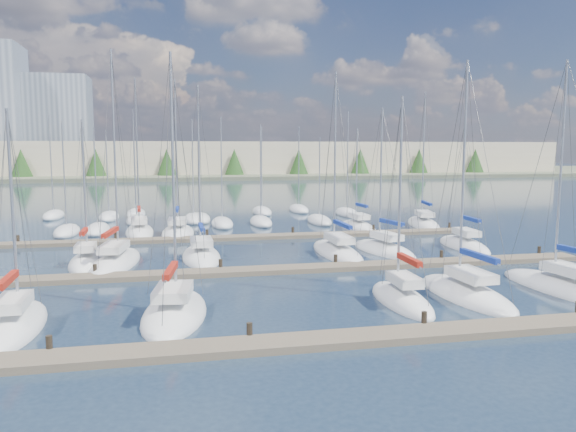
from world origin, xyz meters
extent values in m
plane|color=#243448|center=(0.00, 60.00, 0.00)|extent=(400.00, 400.00, 0.00)
cube|color=#6B5E4C|center=(0.00, 2.00, 0.15)|extent=(44.00, 1.80, 0.35)
cylinder|color=#2D261C|center=(-12.00, 2.90, 0.30)|extent=(0.26, 0.26, 1.10)
cylinder|color=#2D261C|center=(-4.00, 2.90, 0.30)|extent=(0.26, 0.26, 1.10)
cylinder|color=#2D261C|center=(4.00, 2.90, 0.30)|extent=(0.26, 0.26, 1.10)
cube|color=#6B5E4C|center=(0.00, 16.00, 0.15)|extent=(44.00, 1.80, 0.35)
cylinder|color=#2D261C|center=(-12.00, 16.90, 0.30)|extent=(0.26, 0.26, 1.10)
cylinder|color=#2D261C|center=(-4.00, 16.90, 0.30)|extent=(0.26, 0.26, 1.10)
cylinder|color=#2D261C|center=(4.00, 16.90, 0.30)|extent=(0.26, 0.26, 1.10)
cylinder|color=#2D261C|center=(12.00, 16.90, 0.30)|extent=(0.26, 0.26, 1.10)
cylinder|color=#2D261C|center=(20.00, 16.90, 0.30)|extent=(0.26, 0.26, 1.10)
cube|color=#6B5E4C|center=(0.00, 30.00, 0.15)|extent=(44.00, 1.80, 0.35)
cylinder|color=#2D261C|center=(-20.00, 30.90, 0.30)|extent=(0.26, 0.26, 1.10)
cylinder|color=#2D261C|center=(-12.00, 30.90, 0.30)|extent=(0.26, 0.26, 1.10)
cylinder|color=#2D261C|center=(-4.00, 30.90, 0.30)|extent=(0.26, 0.26, 1.10)
cylinder|color=#2D261C|center=(4.00, 30.90, 0.30)|extent=(0.26, 0.26, 1.10)
cylinder|color=#2D261C|center=(12.00, 30.90, 0.30)|extent=(0.26, 0.26, 1.10)
cylinder|color=#2D261C|center=(20.00, 30.90, 0.30)|extent=(0.26, 0.26, 1.10)
ellipsoid|color=white|center=(8.78, 7.72, 0.05)|extent=(3.16, 8.77, 1.60)
cube|color=silver|center=(8.80, 7.29, 1.35)|extent=(1.66, 3.09, 0.50)
cylinder|color=#9EA0A5|center=(8.75, 8.41, 7.03)|extent=(0.14, 0.14, 11.86)
cylinder|color=#9EA0A5|center=(8.83, 6.59, 2.40)|extent=(0.26, 3.64, 0.10)
cube|color=navy|center=(8.83, 6.59, 2.52)|extent=(0.44, 3.36, 0.30)
ellipsoid|color=white|center=(-7.09, 7.34, 0.05)|extent=(4.13, 8.46, 1.60)
cube|color=maroon|center=(-7.09, 7.34, 0.05)|extent=(2.10, 4.08, 0.12)
cube|color=silver|center=(-7.15, 6.93, 1.35)|extent=(2.05, 3.05, 0.50)
cylinder|color=#9EA0A5|center=(-7.00, 7.98, 6.94)|extent=(0.14, 0.14, 11.69)
cylinder|color=#9EA0A5|center=(-7.24, 6.29, 2.40)|extent=(0.57, 3.39, 0.10)
cube|color=maroon|center=(-7.24, 6.29, 2.52)|extent=(0.73, 3.15, 0.30)
ellipsoid|color=white|center=(9.31, 21.35, 0.05)|extent=(4.10, 8.28, 1.60)
cube|color=black|center=(9.31, 21.35, 0.05)|extent=(2.07, 3.99, 0.12)
cube|color=silver|center=(9.39, 20.96, 1.35)|extent=(1.94, 3.00, 0.50)
cylinder|color=#9EA0A5|center=(9.19, 21.97, 6.24)|extent=(0.14, 0.14, 10.27)
cylinder|color=#9EA0A5|center=(9.52, 20.34, 2.40)|extent=(0.75, 3.28, 0.10)
cube|color=navy|center=(9.52, 20.34, 2.52)|extent=(0.90, 3.06, 0.30)
ellipsoid|color=white|center=(-14.21, 6.84, 0.05)|extent=(2.58, 7.66, 1.60)
cube|color=black|center=(-14.21, 6.84, 0.05)|extent=(1.33, 3.68, 0.12)
cube|color=silver|center=(-14.20, 6.46, 1.35)|extent=(1.37, 2.70, 0.50)
cylinder|color=#9EA0A5|center=(-14.23, 7.45, 5.54)|extent=(0.14, 0.14, 8.89)
cylinder|color=#9EA0A5|center=(-14.18, 5.86, 2.40)|extent=(0.19, 3.19, 0.10)
cube|color=maroon|center=(-14.18, 5.86, 2.52)|extent=(0.39, 2.94, 0.30)
ellipsoid|color=white|center=(5.41, 21.22, 0.05)|extent=(2.82, 9.90, 1.60)
cube|color=silver|center=(5.42, 20.72, 1.35)|extent=(1.52, 3.47, 0.50)
cylinder|color=#9EA0A5|center=(5.40, 22.00, 7.55)|extent=(0.14, 0.14, 12.91)
cylinder|color=#9EA0A5|center=(5.43, 19.93, 2.40)|extent=(0.16, 4.14, 0.10)
cube|color=navy|center=(5.43, 19.93, 2.52)|extent=(0.35, 3.81, 0.30)
ellipsoid|color=white|center=(16.61, 21.96, 0.05)|extent=(2.79, 7.89, 1.60)
cube|color=silver|center=(16.59, 21.57, 1.35)|extent=(1.46, 2.78, 0.50)
cylinder|color=#9EA0A5|center=(16.64, 22.58, 5.70)|extent=(0.14, 0.14, 9.19)
cylinder|color=#9EA0A5|center=(16.56, 20.95, 2.40)|extent=(0.26, 3.27, 0.10)
cube|color=navy|center=(16.56, 20.95, 2.52)|extent=(0.45, 3.02, 0.30)
ellipsoid|color=white|center=(-13.06, 20.92, 0.05)|extent=(2.52, 6.31, 1.60)
cube|color=black|center=(-13.06, 20.92, 0.05)|extent=(1.30, 3.03, 0.12)
cube|color=silver|center=(-13.06, 20.61, 1.35)|extent=(1.36, 2.22, 0.50)
cylinder|color=#9EA0A5|center=(-13.07, 21.42, 5.64)|extent=(0.14, 0.14, 9.08)
cylinder|color=#9EA0A5|center=(-13.05, 20.11, 2.40)|extent=(0.15, 2.63, 0.10)
cube|color=maroon|center=(-13.05, 20.11, 2.52)|extent=(0.35, 2.43, 0.30)
ellipsoid|color=white|center=(4.78, 7.28, 0.05)|extent=(2.29, 6.98, 1.60)
cube|color=maroon|center=(4.78, 7.28, 0.05)|extent=(1.19, 3.35, 0.12)
cube|color=silver|center=(4.78, 6.94, 1.35)|extent=(1.23, 2.45, 0.50)
cylinder|color=#9EA0A5|center=(4.79, 7.84, 6.00)|extent=(0.14, 0.14, 9.81)
cylinder|color=#9EA0A5|center=(4.77, 6.38, 2.40)|extent=(0.15, 2.91, 0.10)
cube|color=maroon|center=(4.77, 6.38, 2.52)|extent=(0.35, 2.69, 0.30)
ellipsoid|color=white|center=(11.52, 34.08, 0.05)|extent=(2.90, 7.48, 1.60)
cube|color=silver|center=(11.54, 33.71, 1.35)|extent=(1.53, 2.64, 0.50)
cylinder|color=#9EA0A5|center=(11.50, 34.67, 5.64)|extent=(0.14, 0.14, 9.08)
cylinder|color=#9EA0A5|center=(11.56, 33.12, 2.40)|extent=(0.22, 3.10, 0.10)
cube|color=navy|center=(11.56, 33.12, 2.52)|extent=(0.41, 2.86, 0.30)
ellipsoid|color=white|center=(19.14, 35.00, 0.05)|extent=(4.48, 9.52, 1.60)
cube|color=black|center=(19.14, 35.00, 0.05)|extent=(2.26, 4.59, 0.12)
cube|color=silver|center=(19.05, 34.55, 1.35)|extent=(2.09, 3.44, 0.50)
cylinder|color=#9EA0A5|center=(19.29, 35.72, 7.60)|extent=(0.14, 0.14, 12.99)
cylinder|color=#9EA0A5|center=(18.90, 33.84, 2.40)|extent=(0.88, 3.79, 0.10)
cube|color=navy|center=(18.90, 33.84, 2.52)|extent=(1.01, 3.53, 0.30)
ellipsoid|color=white|center=(-11.06, 20.72, 0.05)|extent=(4.10, 10.13, 1.60)
cube|color=silver|center=(-11.13, 20.23, 1.35)|extent=(1.99, 3.62, 0.50)
cylinder|color=#9EA0A5|center=(-10.96, 21.50, 8.07)|extent=(0.14, 0.14, 13.94)
cylinder|color=#9EA0A5|center=(-11.24, 19.45, 2.40)|extent=(0.66, 4.11, 0.10)
cube|color=maroon|center=(-11.24, 19.45, 2.52)|extent=(0.81, 3.81, 0.30)
ellipsoid|color=white|center=(-5.02, 21.71, 0.05)|extent=(2.85, 8.07, 1.60)
cube|color=maroon|center=(-5.02, 21.71, 0.05)|extent=(1.48, 3.88, 0.12)
cube|color=silver|center=(-5.02, 21.31, 1.35)|extent=(1.56, 2.83, 0.50)
cylinder|color=#9EA0A5|center=(-5.02, 22.35, 6.96)|extent=(0.14, 0.14, 11.71)
cylinder|color=#9EA0A5|center=(-5.02, 20.66, 2.40)|extent=(0.11, 3.39, 0.10)
cube|color=navy|center=(-5.02, 20.66, 2.52)|extent=(0.31, 3.12, 0.30)
ellipsoid|color=white|center=(-6.57, 34.21, 0.05)|extent=(3.43, 8.46, 1.60)
cube|color=silver|center=(-6.59, 33.79, 1.35)|extent=(1.80, 2.99, 0.50)
cylinder|color=#9EA0A5|center=(-6.54, 34.87, 7.89)|extent=(0.14, 0.14, 13.59)
cylinder|color=#9EA0A5|center=(-6.62, 33.13, 2.40)|extent=(0.27, 3.49, 0.10)
cube|color=navy|center=(-6.62, 33.13, 2.52)|extent=(0.46, 3.22, 0.30)
ellipsoid|color=white|center=(14.94, 7.60, 0.05)|extent=(3.67, 10.08, 1.60)
cube|color=black|center=(14.94, 7.60, 0.05)|extent=(1.87, 4.85, 0.12)
cube|color=silver|center=(14.98, 7.11, 1.35)|extent=(1.84, 3.58, 0.50)
cylinder|color=#9EA0A5|center=(14.86, 8.38, 7.13)|extent=(0.14, 0.14, 12.05)
ellipsoid|color=white|center=(-10.19, 35.43, 0.05)|extent=(3.13, 8.87, 1.60)
cube|color=black|center=(-10.19, 35.43, 0.05)|extent=(1.61, 4.26, 0.12)
cube|color=silver|center=(-10.16, 35.00, 1.35)|extent=(1.62, 3.13, 0.50)
cylinder|color=#9EA0A5|center=(-10.23, 36.13, 7.97)|extent=(0.14, 0.14, 13.74)
cylinder|color=#9EA0A5|center=(-10.12, 34.30, 2.40)|extent=(0.31, 3.67, 0.10)
cube|color=maroon|center=(-10.12, 34.30, 2.52)|extent=(0.49, 3.39, 0.30)
cylinder|color=#9EA0A5|center=(-20.75, 49.89, 6.50)|extent=(0.12, 0.12, 11.20)
ellipsoid|color=white|center=(-20.75, 49.89, 0.25)|extent=(2.20, 6.40, 1.40)
cylinder|color=#9EA0A5|center=(-3.94, 43.45, 5.97)|extent=(0.12, 0.12, 10.14)
ellipsoid|color=white|center=(-3.94, 43.45, 0.25)|extent=(2.20, 6.40, 1.40)
cylinder|color=#9EA0A5|center=(-4.68, 43.24, 6.14)|extent=(0.12, 0.12, 10.49)
ellipsoid|color=white|center=(-4.68, 43.24, 0.25)|extent=(2.20, 6.40, 1.40)
cylinder|color=#9EA0A5|center=(9.07, 50.53, 5.93)|extent=(0.12, 0.12, 10.06)
ellipsoid|color=white|center=(9.07, 50.53, 0.25)|extent=(2.20, 6.40, 1.40)
cylinder|color=#9EA0A5|center=(-14.23, 47.33, 5.60)|extent=(0.12, 0.12, 9.39)
ellipsoid|color=white|center=(-14.23, 47.33, 0.25)|extent=(2.20, 6.40, 1.40)
cylinder|color=#9EA0A5|center=(-16.97, 36.19, 5.83)|extent=(0.12, 0.12, 9.85)
ellipsoid|color=white|center=(-16.97, 36.19, 0.25)|extent=(2.20, 6.40, 1.40)
cylinder|color=#9EA0A5|center=(-14.23, 36.83, 5.55)|extent=(0.12, 0.12, 9.30)
ellipsoid|color=white|center=(-14.23, 36.83, 0.25)|extent=(2.20, 6.40, 1.40)
cylinder|color=#9EA0A5|center=(13.97, 45.41, 6.74)|extent=(0.12, 0.12, 11.68)
ellipsoid|color=white|center=(13.97, 45.41, 0.25)|extent=(2.20, 6.40, 1.40)
cylinder|color=#9EA0A5|center=(2.31, 39.32, 5.78)|extent=(0.12, 0.12, 9.76)
ellipsoid|color=white|center=(2.31, 39.32, 0.25)|extent=(2.20, 6.40, 1.40)
cylinder|color=#9EA0A5|center=(-11.34, 49.91, 6.87)|extent=(0.12, 0.12, 11.95)
ellipsoid|color=white|center=(-11.34, 49.91, 0.25)|extent=(2.20, 6.40, 1.40)
cylinder|color=#9EA0A5|center=(8.76, 39.06, 5.13)|extent=(0.12, 0.12, 8.46)
ellipsoid|color=white|center=(8.76, 39.06, 0.25)|extent=(2.20, 6.40, 1.40)
cylinder|color=#9EA0A5|center=(-10.91, 43.47, 4.96)|extent=(0.12, 0.12, 8.12)
ellipsoid|color=white|center=(-10.91, 43.47, 0.25)|extent=(2.20, 6.40, 1.40)
cylinder|color=#9EA0A5|center=(4.00, 49.08, 5.90)|extent=(0.12, 0.12, 10.00)
ellipsoid|color=white|center=(4.00, 49.08, 0.25)|extent=(2.20, 6.40, 1.40)
cylinder|color=#9EA0A5|center=(-1.89, 38.97, 6.17)|extent=(0.12, 0.12, 10.54)
ellipsoid|color=white|center=(-1.89, 38.97, 0.25)|extent=(2.20, 6.40, 1.40)
cube|color=#666B51|center=(0.00, 150.00, 0.50)|extent=(400.00, 60.00, 1.00)
cube|color=beige|center=(10.00, 140.00, 5.00)|extent=(200.00, 12.00, 10.00)
cube|color=slate|center=(-40.00, 165.00, 15.00)|extent=(18.00, 15.00, 30.00)
cone|color=#284C1E|center=(-44.00, 133.00, 4.00)|extent=(6.00, 6.00, 8.00)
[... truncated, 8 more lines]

